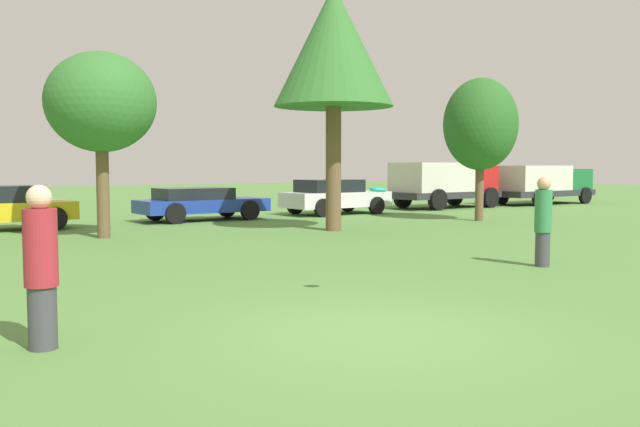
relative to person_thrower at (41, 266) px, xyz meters
name	(u,v)px	position (x,y,z in m)	size (l,w,h in m)	color
ground_plane	(374,333)	(3.33, -1.41, -0.88)	(120.00, 120.00, 0.00)	#54843D
person_thrower	(41,266)	(0.00, 0.00, 0.00)	(0.35, 0.35, 1.73)	#3F3F47
person_catcher	(543,221)	(9.22, 0.84, 0.00)	(0.32, 0.32, 1.72)	#3F3F47
frisbee	(378,190)	(4.56, 0.08, 0.70)	(0.24, 0.23, 0.09)	#19B2D8
tree_2	(101,103)	(3.72, 10.70, 2.70)	(2.89, 2.89, 4.93)	brown
tree_3	(334,48)	(10.01, 8.96, 4.49)	(3.53, 3.53, 7.20)	brown
tree_4	(480,125)	(16.32, 9.04, 2.47)	(2.58, 2.58, 4.97)	brown
parked_car_yellow	(3,207)	(1.85, 14.49, -0.17)	(3.86, 2.01, 1.34)	gold
parked_car_blue	(200,202)	(8.23, 14.60, -0.25)	(4.61, 2.03, 1.16)	#1E389E
parked_car_white	(334,196)	(13.92, 14.49, -0.16)	(4.34, 2.18, 1.38)	silver
delivery_truck_red	(444,182)	(20.40, 15.00, 0.31)	(5.50, 2.61, 2.07)	#2D2D33
delivery_truck_green	(541,182)	(26.68, 14.51, 0.24)	(6.09, 2.55, 1.94)	#2D2D33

